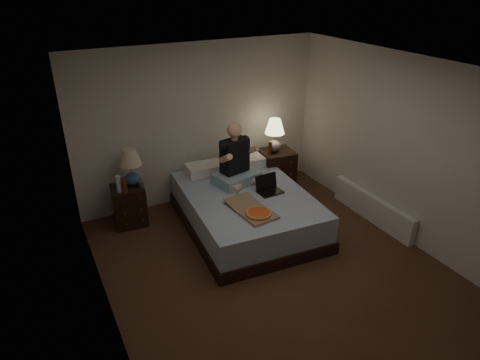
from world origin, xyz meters
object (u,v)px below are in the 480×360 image
lamp_right (274,135)px  pizza_box (259,214)px  soda_can (141,184)px  laptop (270,185)px  bed (246,210)px  nightstand_left (130,206)px  beer_bottle_right (270,148)px  beer_bottle_left (124,185)px  nightstand_right (276,170)px  water_bottle (119,184)px  person (237,154)px  lamp_left (131,167)px  radiator (372,208)px

lamp_right → pizza_box: bearing=-127.5°
soda_can → laptop: size_ratio=0.29×
bed → lamp_right: size_ratio=3.92×
nightstand_left → lamp_right: (2.46, -0.03, 0.69)m
beer_bottle_right → laptop: beer_bottle_right is taller
soda_can → beer_bottle_left: 0.26m
bed → soda_can: (-1.31, 0.77, 0.38)m
nightstand_right → lamp_right: lamp_right is taller
water_bottle → beer_bottle_right: bearing=-0.8°
water_bottle → soda_can: 0.32m
bed → beer_bottle_left: size_ratio=9.53×
person → beer_bottle_left: bearing=155.3°
person → laptop: bearing=-73.7°
lamp_left → laptop: bearing=-31.4°
water_bottle → person: bearing=-13.7°
lamp_right → pizza_box: (-1.13, -1.47, -0.40)m
pizza_box → radiator: (1.93, -0.08, -0.39)m
lamp_left → laptop: size_ratio=1.65×
beer_bottle_right → laptop: 1.04m
soda_can → lamp_left: bearing=122.3°
nightstand_right → laptop: bearing=-119.9°
lamp_right → water_bottle: size_ratio=2.24×
nightstand_left → soda_can: bearing=-21.7°
nightstand_right → lamp_right: 0.64m
bed → lamp_right: lamp_right is taller
beer_bottle_right → person: person is taller
lamp_left → radiator: 3.62m
lamp_right → soda_can: bearing=-178.3°
lamp_right → laptop: 1.21m
nightstand_right → lamp_left: 2.47m
person → lamp_right: bearing=14.1°
nightstand_left → nightstand_right: 2.51m
lamp_right → beer_bottle_right: lamp_right is taller
bed → radiator: 1.90m
beer_bottle_left → beer_bottle_right: 2.39m
soda_can → nightstand_left: bearing=151.6°
nightstand_right → pizza_box: (-1.18, -1.45, 0.23)m
water_bottle → laptop: size_ratio=0.74×
beer_bottle_right → person: bearing=-155.2°
laptop → water_bottle: bearing=152.6°
lamp_left → soda_can: (0.09, -0.14, -0.23)m
nightstand_left → pizza_box: (1.33, -1.50, 0.29)m
water_bottle → beer_bottle_left: size_ratio=1.09×
lamp_left → soda_can: 0.28m
person → beer_bottle_right: bearing=12.7°
beer_bottle_left → person: size_ratio=0.25×
beer_bottle_right → person: (-0.80, -0.37, 0.19)m
lamp_left → beer_bottle_left: size_ratio=2.43×
water_bottle → nightstand_left: bearing=35.3°
beer_bottle_right → laptop: bearing=-120.7°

